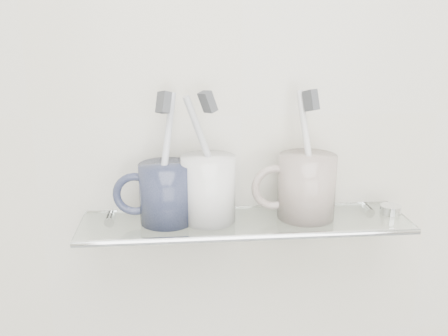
{
  "coord_description": "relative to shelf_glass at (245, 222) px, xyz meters",
  "views": [
    {
      "loc": [
        -0.1,
        0.34,
        1.39
      ],
      "look_at": [
        -0.03,
        1.04,
        1.18
      ],
      "focal_mm": 40.0,
      "sensor_mm": 36.0,
      "label": 1
    }
  ],
  "objects": [
    {
      "name": "wall_back",
      "position": [
        0.0,
        0.06,
        0.15
      ],
      "size": [
        2.5,
        0.0,
        2.5
      ],
      "primitive_type": "plane",
      "rotation": [
        1.57,
        0.0,
        0.0
      ],
      "color": "beige",
      "rests_on": "ground"
    },
    {
      "name": "shelf_glass",
      "position": [
        0.0,
        0.0,
        0.0
      ],
      "size": [
        0.5,
        0.12,
        0.01
      ],
      "primitive_type": "cube",
      "color": "silver",
      "rests_on": "wall_back"
    },
    {
      "name": "shelf_rail",
      "position": [
        0.0,
        -0.06,
        0.0
      ],
      "size": [
        0.5,
        0.01,
        0.01
      ],
      "primitive_type": "cylinder",
      "rotation": [
        0.0,
        1.57,
        0.0
      ],
      "color": "silver",
      "rests_on": "shelf_glass"
    },
    {
      "name": "bracket_left",
      "position": [
        -0.21,
        0.05,
        -0.01
      ],
      "size": [
        0.02,
        0.03,
        0.02
      ],
      "primitive_type": "cylinder",
      "rotation": [
        1.57,
        0.0,
        0.0
      ],
      "color": "silver",
      "rests_on": "wall_back"
    },
    {
      "name": "bracket_right",
      "position": [
        0.21,
        0.05,
        -0.01
      ],
      "size": [
        0.02,
        0.03,
        0.02
      ],
      "primitive_type": "cylinder",
      "rotation": [
        1.57,
        0.0,
        0.0
      ],
      "color": "silver",
      "rests_on": "wall_back"
    },
    {
      "name": "mug_left",
      "position": [
        -0.12,
        0.0,
        0.05
      ],
      "size": [
        0.11,
        0.11,
        0.09
      ],
      "primitive_type": "cylinder",
      "rotation": [
        0.0,
        0.0,
        0.38
      ],
      "color": "#171931",
      "rests_on": "shelf_glass"
    },
    {
      "name": "mug_left_handle",
      "position": [
        -0.16,
        0.0,
        0.05
      ],
      "size": [
        0.07,
        0.01,
        0.07
      ],
      "primitive_type": "torus",
      "rotation": [
        1.57,
        0.0,
        0.0
      ],
      "color": "#171931",
      "rests_on": "mug_left"
    },
    {
      "name": "toothbrush_left",
      "position": [
        -0.12,
        0.0,
        0.1
      ],
      "size": [
        0.04,
        0.07,
        0.18
      ],
      "primitive_type": "cylinder",
      "rotation": [
        -0.19,
        0.27,
        0.5
      ],
      "color": "silver",
      "rests_on": "mug_left"
    },
    {
      "name": "bristles_left",
      "position": [
        -0.12,
        0.0,
        0.19
      ],
      "size": [
        0.03,
        0.03,
        0.04
      ],
      "primitive_type": "cube",
      "rotation": [
        -0.19,
        0.27,
        0.5
      ],
      "color": "#3D3F43",
      "rests_on": "toothbrush_left"
    },
    {
      "name": "mug_center",
      "position": [
        -0.06,
        0.0,
        0.05
      ],
      "size": [
        0.1,
        0.1,
        0.1
      ],
      "primitive_type": "cylinder",
      "rotation": [
        0.0,
        0.0,
        0.2
      ],
      "color": "white",
      "rests_on": "shelf_glass"
    },
    {
      "name": "mug_center_handle",
      "position": [
        -0.1,
        0.0,
        0.05
      ],
      "size": [
        0.07,
        0.01,
        0.07
      ],
      "primitive_type": "torus",
      "rotation": [
        1.57,
        0.0,
        0.0
      ],
      "color": "white",
      "rests_on": "mug_center"
    },
    {
      "name": "toothbrush_center",
      "position": [
        -0.06,
        0.0,
        0.1
      ],
      "size": [
        0.08,
        0.03,
        0.18
      ],
      "primitive_type": "cylinder",
      "rotation": [
        -0.09,
        -0.34,
        0.56
      ],
      "color": "#A9ABAF",
      "rests_on": "mug_center"
    },
    {
      "name": "bristles_center",
      "position": [
        -0.06,
        0.0,
        0.19
      ],
      "size": [
        0.03,
        0.03,
        0.03
      ],
      "primitive_type": "cube",
      "rotation": [
        -0.09,
        -0.34,
        0.56
      ],
      "color": "#3D3F43",
      "rests_on": "toothbrush_center"
    },
    {
      "name": "mug_right",
      "position": [
        0.09,
        0.0,
        0.05
      ],
      "size": [
        0.09,
        0.09,
        0.1
      ],
      "primitive_type": "cylinder",
      "rotation": [
        0.0,
        0.0,
        -0.04
      ],
      "color": "silver",
      "rests_on": "shelf_glass"
    },
    {
      "name": "mug_right_handle",
      "position": [
        0.04,
        0.0,
        0.05
      ],
      "size": [
        0.07,
        0.01,
        0.07
      ],
      "primitive_type": "torus",
      "rotation": [
        1.57,
        0.0,
        0.0
      ],
      "color": "silver",
      "rests_on": "mug_right"
    },
    {
      "name": "toothbrush_right",
      "position": [
        0.09,
        0.0,
        0.1
      ],
      "size": [
        0.04,
        0.05,
        0.19
      ],
      "primitive_type": "cylinder",
      "rotation": [
        -0.26,
        -0.04,
        0.39
      ],
      "color": "silver",
      "rests_on": "mug_right"
    },
    {
      "name": "bristles_right",
      "position": [
        0.09,
        0.0,
        0.19
      ],
      "size": [
        0.02,
        0.03,
        0.04
      ],
      "primitive_type": "cube",
      "rotation": [
        -0.26,
        -0.04,
        0.39
      ],
      "color": "#3D3F43",
      "rests_on": "toothbrush_right"
    },
    {
      "name": "chrome_cap",
      "position": [
        0.23,
        0.0,
        0.01
      ],
      "size": [
        0.03,
        0.03,
        0.01
      ],
      "primitive_type": "cylinder",
      "color": "silver",
      "rests_on": "shelf_glass"
    }
  ]
}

